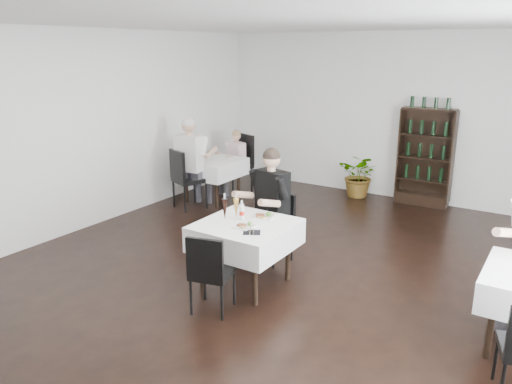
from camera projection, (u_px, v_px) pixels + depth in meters
room_shell at (268, 164)px, 5.37m from camera, size 9.00×9.00×9.00m
wine_shelf at (425, 158)px, 8.73m from camera, size 0.90×0.28×1.75m
main_table at (246, 235)px, 5.78m from camera, size 1.03×1.03×0.77m
left_table at (212, 167)px, 9.04m from camera, size 0.98×0.98×0.77m
potted_tree at (360, 175)px, 9.31m from camera, size 0.79×0.70×0.83m
main_chair_far at (277, 222)px, 6.52m from camera, size 0.49×0.49×0.90m
main_chair_near at (209, 269)px, 5.17m from camera, size 0.49×0.49×0.88m
left_chair_far at (239, 160)px, 9.53m from camera, size 0.65×0.66×1.13m
left_chair_near at (185, 175)px, 8.56m from camera, size 0.62×0.62×1.05m
diner_main at (267, 198)px, 6.28m from camera, size 0.63×0.67×1.52m
diner_left_far at (234, 157)px, 9.46m from camera, size 0.54×0.57×1.23m
diner_left_near at (192, 155)px, 8.55m from camera, size 0.63×0.65×1.61m
plate_far at (263, 217)px, 5.90m from camera, size 0.30×0.30×0.08m
plate_near at (244, 226)px, 5.59m from camera, size 0.22×0.22×0.07m
pilsner_dark at (225, 209)px, 5.80m from camera, size 0.08×0.08×0.32m
pilsner_lager at (236, 208)px, 5.87m from camera, size 0.07×0.07×0.30m
coke_bottle at (242, 212)px, 5.82m from camera, size 0.06×0.06×0.24m
napkin_cutlery at (252, 232)px, 5.43m from camera, size 0.24×0.22×0.02m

